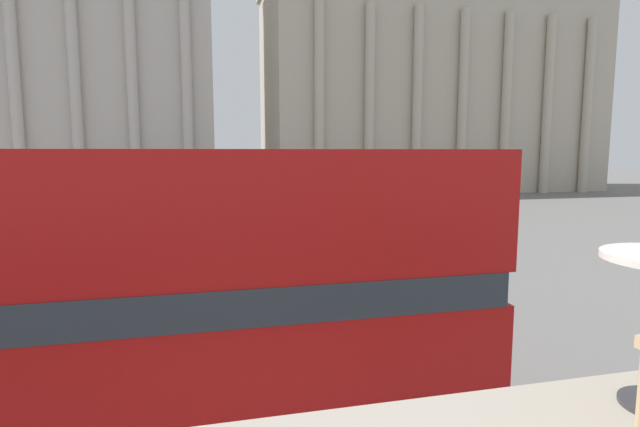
# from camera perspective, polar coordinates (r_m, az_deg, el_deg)

# --- Properties ---
(double_decker_bus) EXTENTS (11.02, 2.71, 4.30)m
(double_decker_bus) POSITION_cam_1_polar(r_m,az_deg,el_deg) (7.14, -26.37, -8.80)
(double_decker_bus) COLOR black
(double_decker_bus) RESTS_ON ground_plane
(plaza_building_left) EXTENTS (23.08, 11.45, 26.47)m
(plaza_building_left) POSITION_cam_1_polar(r_m,az_deg,el_deg) (53.12, -25.11, 16.19)
(plaza_building_left) COLOR #BCB2A8
(plaza_building_left) RESTS_ON ground_plane
(plaza_building_right) EXTENTS (36.05, 14.90, 21.18)m
(plaza_building_right) POSITION_cam_1_polar(r_m,az_deg,el_deg) (57.48, 12.40, 13.30)
(plaza_building_right) COLOR #B2A893
(plaza_building_right) RESTS_ON ground_plane
(traffic_light_near) EXTENTS (0.42, 0.24, 4.10)m
(traffic_light_near) POSITION_cam_1_polar(r_m,az_deg,el_deg) (13.60, -23.66, -0.26)
(traffic_light_near) COLOR black
(traffic_light_near) RESTS_ON ground_plane
(traffic_light_mid) EXTENTS (0.42, 0.24, 3.32)m
(traffic_light_mid) POSITION_cam_1_polar(r_m,az_deg,el_deg) (19.27, -14.32, 0.71)
(traffic_light_mid) COLOR black
(traffic_light_mid) RESTS_ON ground_plane
(car_black) EXTENTS (4.20, 1.93, 1.35)m
(car_black) POSITION_cam_1_polar(r_m,az_deg,el_deg) (29.63, -10.42, 0.10)
(car_black) COLOR black
(car_black) RESTS_ON ground_plane
(pedestrian_blue) EXTENTS (0.32, 0.32, 1.68)m
(pedestrian_blue) POSITION_cam_1_polar(r_m,az_deg,el_deg) (32.25, 3.67, 1.24)
(pedestrian_blue) COLOR #282B33
(pedestrian_blue) RESTS_ON ground_plane
(pedestrian_olive) EXTENTS (0.32, 0.32, 1.80)m
(pedestrian_olive) POSITION_cam_1_polar(r_m,az_deg,el_deg) (17.27, -5.96, -3.67)
(pedestrian_olive) COLOR #282B33
(pedestrian_olive) RESTS_ON ground_plane
(pedestrian_black) EXTENTS (0.32, 0.32, 1.71)m
(pedestrian_black) POSITION_cam_1_polar(r_m,az_deg,el_deg) (17.59, -28.45, -4.51)
(pedestrian_black) COLOR #282B33
(pedestrian_black) RESTS_ON ground_plane
(pedestrian_red) EXTENTS (0.32, 0.32, 1.82)m
(pedestrian_red) POSITION_cam_1_polar(r_m,az_deg,el_deg) (32.69, -10.52, 1.38)
(pedestrian_red) COLOR #282B33
(pedestrian_red) RESTS_ON ground_plane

